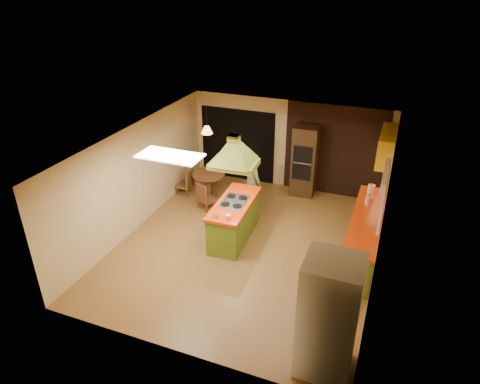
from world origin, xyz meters
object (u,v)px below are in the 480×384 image
at_px(refrigerator, 329,317).
at_px(wall_oven, 305,161).
at_px(kitchen_island, 234,220).
at_px(dining_table, 209,180).
at_px(canister_large, 371,190).
at_px(man, 251,183).

xyz_separation_m(refrigerator, wall_oven, (-1.71, 5.62, -0.03)).
relative_size(kitchen_island, refrigerator, 0.94).
bearing_deg(kitchen_island, wall_oven, 68.45).
bearing_deg(dining_table, kitchen_island, -49.69).
xyz_separation_m(wall_oven, dining_table, (-2.36, -1.06, -0.51)).
relative_size(refrigerator, dining_table, 2.27).
relative_size(wall_oven, canister_large, 8.23).
height_order(refrigerator, dining_table, refrigerator).
height_order(man, canister_large, man).
distance_m(refrigerator, dining_table, 6.13).
bearing_deg(man, canister_large, -151.60).
height_order(kitchen_island, man, man).
xyz_separation_m(kitchen_island, canister_large, (2.80, 1.49, 0.57)).
distance_m(refrigerator, canister_large, 4.39).
bearing_deg(man, kitchen_island, 116.30).
bearing_deg(refrigerator, wall_oven, 107.11).
distance_m(wall_oven, dining_table, 2.64).
height_order(man, dining_table, man).
relative_size(wall_oven, dining_table, 2.19).
height_order(refrigerator, canister_large, refrigerator).
relative_size(man, refrigerator, 0.81).
xyz_separation_m(refrigerator, dining_table, (-4.07, 4.56, -0.54)).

